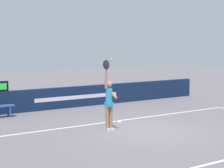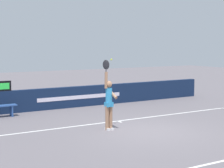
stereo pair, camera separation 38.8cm
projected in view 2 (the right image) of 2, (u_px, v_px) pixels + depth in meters
The scene contains 6 objects.
ground_plane at pixel (149, 131), 13.48m from camera, with size 60.00×60.00×0.00m, color slate.
court_lines at pixel (164, 136), 12.79m from camera, with size 12.03×5.96×0.00m.
back_wall at pixel (74, 97), 18.54m from camera, with size 15.49×0.28×1.00m.
speed_display at pixel (2, 86), 16.67m from camera, with size 0.78×0.14×0.45m.
tennis_player at pixel (109, 101), 13.59m from camera, with size 0.47×0.52×2.53m.
tennis_ball at pixel (111, 60), 13.42m from camera, with size 0.07×0.07×0.07m.
Camera 2 is at (-8.03, -10.59, 3.07)m, focal length 61.52 mm.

